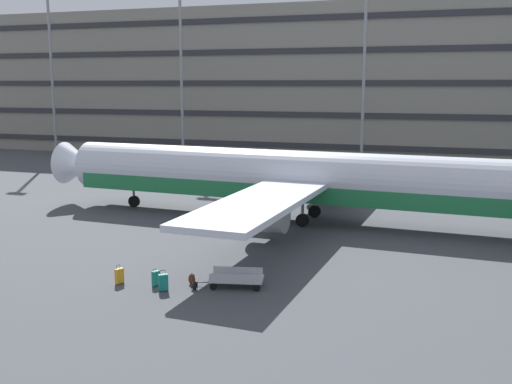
{
  "coord_description": "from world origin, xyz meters",
  "views": [
    {
      "loc": [
        11.71,
        -40.23,
        9.77
      ],
      "look_at": [
        0.12,
        -4.65,
        3.0
      ],
      "focal_mm": 41.99,
      "sensor_mm": 36.0,
      "label": 1
    }
  ],
  "objects_px": {
    "backpack_black": "(194,286)",
    "backpack_silver": "(192,279)",
    "suitcase_laid_flat": "(163,282)",
    "airliner": "(296,178)",
    "baggage_cart": "(236,278)",
    "suitcase_large": "(119,276)",
    "suitcase_upright": "(156,278)"
  },
  "relations": [
    {
      "from": "baggage_cart",
      "to": "airliner",
      "type": "bearing_deg",
      "value": 93.09
    },
    {
      "from": "baggage_cart",
      "to": "suitcase_laid_flat",
      "type": "bearing_deg",
      "value": -151.9
    },
    {
      "from": "backpack_black",
      "to": "suitcase_laid_flat",
      "type": "bearing_deg",
      "value": -154.4
    },
    {
      "from": "suitcase_laid_flat",
      "to": "backpack_silver",
      "type": "bearing_deg",
      "value": 57.19
    },
    {
      "from": "airliner",
      "to": "backpack_black",
      "type": "height_order",
      "value": "airliner"
    },
    {
      "from": "backpack_black",
      "to": "baggage_cart",
      "type": "relative_size",
      "value": 0.14
    },
    {
      "from": "suitcase_upright",
      "to": "suitcase_laid_flat",
      "type": "relative_size",
      "value": 0.85
    },
    {
      "from": "suitcase_upright",
      "to": "baggage_cart",
      "type": "bearing_deg",
      "value": 16.24
    },
    {
      "from": "suitcase_laid_flat",
      "to": "suitcase_large",
      "type": "relative_size",
      "value": 1.07
    },
    {
      "from": "airliner",
      "to": "baggage_cart",
      "type": "relative_size",
      "value": 12.13
    },
    {
      "from": "suitcase_large",
      "to": "baggage_cart",
      "type": "relative_size",
      "value": 0.29
    },
    {
      "from": "backpack_black",
      "to": "backpack_silver",
      "type": "height_order",
      "value": "backpack_silver"
    },
    {
      "from": "suitcase_laid_flat",
      "to": "suitcase_large",
      "type": "height_order",
      "value": "suitcase_laid_flat"
    },
    {
      "from": "backpack_black",
      "to": "airliner",
      "type": "bearing_deg",
      "value": 86.47
    },
    {
      "from": "suitcase_upright",
      "to": "suitcase_large",
      "type": "bearing_deg",
      "value": -171.67
    },
    {
      "from": "backpack_silver",
      "to": "baggage_cart",
      "type": "bearing_deg",
      "value": 7.78
    },
    {
      "from": "suitcase_upright",
      "to": "suitcase_laid_flat",
      "type": "xyz_separation_m",
      "value": [
        0.69,
        -0.55,
        0.04
      ]
    },
    {
      "from": "airliner",
      "to": "backpack_black",
      "type": "bearing_deg",
      "value": -93.53
    },
    {
      "from": "backpack_black",
      "to": "baggage_cart",
      "type": "distance_m",
      "value": 2.07
    },
    {
      "from": "backpack_black",
      "to": "baggage_cart",
      "type": "xyz_separation_m",
      "value": [
        1.78,
        1.03,
        0.22
      ]
    },
    {
      "from": "backpack_black",
      "to": "baggage_cart",
      "type": "height_order",
      "value": "baggage_cart"
    },
    {
      "from": "airliner",
      "to": "suitcase_upright",
      "type": "height_order",
      "value": "airliner"
    },
    {
      "from": "suitcase_laid_flat",
      "to": "baggage_cart",
      "type": "bearing_deg",
      "value": 28.1
    },
    {
      "from": "suitcase_laid_flat",
      "to": "backpack_silver",
      "type": "xyz_separation_m",
      "value": [
        0.87,
        1.35,
        -0.19
      ]
    },
    {
      "from": "suitcase_upright",
      "to": "baggage_cart",
      "type": "height_order",
      "value": "suitcase_upright"
    },
    {
      "from": "baggage_cart",
      "to": "suitcase_large",
      "type": "bearing_deg",
      "value": -166.31
    },
    {
      "from": "suitcase_laid_flat",
      "to": "backpack_black",
      "type": "bearing_deg",
      "value": 25.6
    },
    {
      "from": "suitcase_laid_flat",
      "to": "backpack_silver",
      "type": "distance_m",
      "value": 1.62
    },
    {
      "from": "airliner",
      "to": "suitcase_laid_flat",
      "type": "relative_size",
      "value": 39.73
    },
    {
      "from": "suitcase_large",
      "to": "baggage_cart",
      "type": "xyz_separation_m",
      "value": [
        5.65,
        1.38,
        0.01
      ]
    },
    {
      "from": "suitcase_laid_flat",
      "to": "baggage_cart",
      "type": "distance_m",
      "value": 3.52
    },
    {
      "from": "suitcase_upright",
      "to": "baggage_cart",
      "type": "xyz_separation_m",
      "value": [
        3.79,
        1.1,
        0.02
      ]
    }
  ]
}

